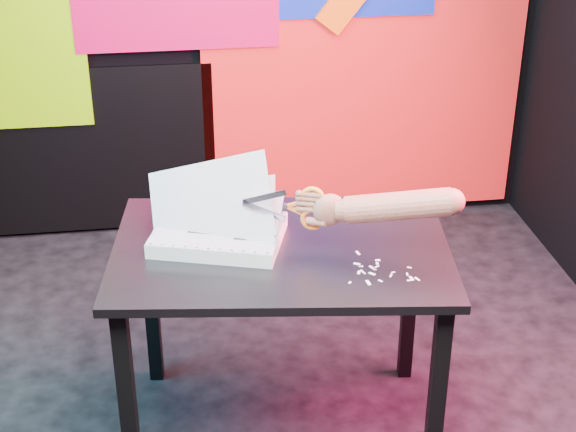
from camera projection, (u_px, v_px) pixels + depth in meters
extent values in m
cube|color=#232226|center=(271.00, 403.00, 3.32)|extent=(3.00, 3.00, 0.01)
cube|color=black|center=(378.00, 333.00, 1.38)|extent=(3.00, 0.01, 2.70)
cube|color=red|center=(365.00, 61.00, 4.31)|extent=(1.60, 0.02, 1.60)
cube|color=black|center=(82.00, 152.00, 4.32)|extent=(1.30, 0.02, 0.85)
cube|color=black|center=(128.00, 404.00, 2.76)|extent=(0.06, 0.06, 0.72)
cube|color=black|center=(151.00, 299.00, 3.30)|extent=(0.06, 0.06, 0.72)
cube|color=black|center=(437.00, 400.00, 2.78)|extent=(0.06, 0.06, 0.72)
cube|color=black|center=(409.00, 296.00, 3.32)|extent=(0.06, 0.06, 0.72)
cube|color=black|center=(281.00, 250.00, 2.87)|extent=(1.17, 0.85, 0.03)
cube|color=silver|center=(219.00, 235.00, 2.88)|extent=(0.48, 0.41, 0.05)
cube|color=white|center=(218.00, 228.00, 2.87)|extent=(0.48, 0.41, 0.00)
cube|color=white|center=(218.00, 227.00, 2.87)|extent=(0.46, 0.39, 0.12)
cube|color=white|center=(215.00, 218.00, 2.87)|extent=(0.42, 0.35, 0.22)
cube|color=white|center=(211.00, 204.00, 2.86)|extent=(0.39, 0.29, 0.30)
cylinder|color=black|center=(151.00, 244.00, 2.77)|extent=(0.01, 0.01, 0.00)
cylinder|color=black|center=(162.00, 245.00, 2.77)|extent=(0.01, 0.01, 0.00)
cylinder|color=black|center=(174.00, 246.00, 2.76)|extent=(0.01, 0.01, 0.00)
cylinder|color=black|center=(185.00, 247.00, 2.76)|extent=(0.01, 0.01, 0.00)
cylinder|color=black|center=(197.00, 247.00, 2.75)|extent=(0.01, 0.01, 0.00)
cylinder|color=black|center=(208.00, 248.00, 2.75)|extent=(0.01, 0.01, 0.00)
cylinder|color=black|center=(220.00, 249.00, 2.74)|extent=(0.01, 0.01, 0.00)
cylinder|color=black|center=(232.00, 250.00, 2.74)|extent=(0.01, 0.01, 0.00)
cylinder|color=black|center=(243.00, 251.00, 2.73)|extent=(0.01, 0.01, 0.00)
cylinder|color=black|center=(255.00, 252.00, 2.73)|extent=(0.01, 0.01, 0.00)
cylinder|color=black|center=(267.00, 253.00, 2.72)|extent=(0.01, 0.01, 0.00)
cylinder|color=black|center=(174.00, 205.00, 3.02)|extent=(0.01, 0.01, 0.00)
cylinder|color=black|center=(185.00, 206.00, 3.01)|extent=(0.01, 0.01, 0.00)
cylinder|color=black|center=(196.00, 207.00, 3.01)|extent=(0.01, 0.01, 0.00)
cylinder|color=black|center=(206.00, 207.00, 3.00)|extent=(0.01, 0.01, 0.00)
cylinder|color=black|center=(217.00, 208.00, 3.00)|extent=(0.01, 0.01, 0.00)
cylinder|color=black|center=(228.00, 209.00, 2.99)|extent=(0.01, 0.01, 0.00)
cylinder|color=black|center=(238.00, 210.00, 2.98)|extent=(0.01, 0.01, 0.00)
cylinder|color=black|center=(249.00, 210.00, 2.98)|extent=(0.01, 0.01, 0.00)
cylinder|color=black|center=(260.00, 211.00, 2.97)|extent=(0.01, 0.01, 0.00)
cylinder|color=black|center=(271.00, 212.00, 2.97)|extent=(0.01, 0.01, 0.00)
cylinder|color=black|center=(282.00, 213.00, 2.96)|extent=(0.01, 0.01, 0.00)
cube|color=black|center=(194.00, 218.00, 2.93)|extent=(0.08, 0.03, 0.00)
cube|color=black|center=(227.00, 224.00, 2.89)|extent=(0.05, 0.03, 0.00)
cube|color=black|center=(202.00, 233.00, 2.84)|extent=(0.10, 0.04, 0.00)
cube|color=black|center=(240.00, 239.00, 2.80)|extent=(0.04, 0.02, 0.00)
cube|color=silver|center=(264.00, 197.00, 2.78)|extent=(0.14, 0.05, 0.07)
cube|color=silver|center=(264.00, 211.00, 2.81)|extent=(0.14, 0.05, 0.07)
cylinder|color=silver|center=(286.00, 206.00, 2.78)|extent=(0.02, 0.02, 0.02)
cube|color=orange|center=(294.00, 210.00, 2.78)|extent=(0.05, 0.03, 0.03)
cube|color=orange|center=(294.00, 204.00, 2.77)|extent=(0.05, 0.03, 0.03)
torus|color=orange|center=(313.00, 198.00, 2.75)|extent=(0.08, 0.04, 0.08)
torus|color=orange|center=(312.00, 219.00, 2.78)|extent=(0.08, 0.04, 0.08)
ellipsoid|color=#9C6850|center=(330.00, 210.00, 2.76)|extent=(0.10, 0.06, 0.11)
cylinder|color=#9C6850|center=(312.00, 210.00, 2.77)|extent=(0.08, 0.05, 0.02)
cylinder|color=#9C6850|center=(313.00, 204.00, 2.76)|extent=(0.08, 0.04, 0.02)
cylinder|color=#9C6850|center=(313.00, 199.00, 2.75)|extent=(0.07, 0.04, 0.02)
cylinder|color=#9C6850|center=(313.00, 195.00, 2.74)|extent=(0.07, 0.04, 0.02)
cylinder|color=#9C6850|center=(317.00, 222.00, 2.77)|extent=(0.07, 0.06, 0.03)
cylinder|color=#9C6850|center=(346.00, 210.00, 2.75)|extent=(0.08, 0.09, 0.07)
cylinder|color=#9C6850|center=(398.00, 206.00, 2.70)|extent=(0.35, 0.20, 0.15)
sphere|color=#9C6850|center=(452.00, 202.00, 2.66)|extent=(0.08, 0.08, 0.08)
cube|color=silver|center=(417.00, 279.00, 2.68)|extent=(0.01, 0.02, 0.00)
cube|color=silver|center=(378.00, 260.00, 2.78)|extent=(0.02, 0.01, 0.00)
cube|color=silver|center=(411.00, 280.00, 2.67)|extent=(0.02, 0.01, 0.00)
cube|color=silver|center=(377.00, 267.00, 2.74)|extent=(0.02, 0.01, 0.00)
cube|color=silver|center=(411.00, 278.00, 2.68)|extent=(0.01, 0.02, 0.00)
cube|color=silver|center=(407.00, 274.00, 2.70)|extent=(0.01, 0.02, 0.00)
cube|color=silver|center=(357.00, 264.00, 2.76)|extent=(0.02, 0.02, 0.00)
cube|color=silver|center=(361.00, 266.00, 2.75)|extent=(0.01, 0.01, 0.00)
cube|color=silver|center=(377.00, 263.00, 2.76)|extent=(0.01, 0.02, 0.00)
cube|color=silver|center=(358.00, 253.00, 2.82)|extent=(0.01, 0.03, 0.00)
cube|color=silver|center=(409.00, 267.00, 2.74)|extent=(0.02, 0.01, 0.00)
cube|color=silver|center=(372.00, 274.00, 2.71)|extent=(0.02, 0.02, 0.00)
cube|color=silver|center=(375.00, 269.00, 2.73)|extent=(0.01, 0.01, 0.00)
cube|color=silver|center=(380.00, 281.00, 2.67)|extent=(0.01, 0.02, 0.00)
cube|color=silver|center=(359.00, 272.00, 2.71)|extent=(0.01, 0.02, 0.00)
cube|color=silver|center=(391.00, 275.00, 2.70)|extent=(0.01, 0.02, 0.00)
cube|color=silver|center=(372.00, 268.00, 2.74)|extent=(0.02, 0.03, 0.00)
cube|color=silver|center=(350.00, 283.00, 2.66)|extent=(0.01, 0.01, 0.00)
cube|color=silver|center=(363.00, 272.00, 2.72)|extent=(0.01, 0.03, 0.00)
cube|color=silver|center=(368.00, 283.00, 2.66)|extent=(0.01, 0.03, 0.00)
cube|color=silver|center=(393.00, 272.00, 2.71)|extent=(0.01, 0.01, 0.00)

